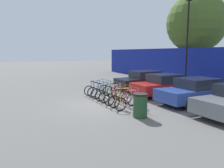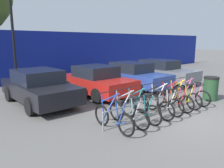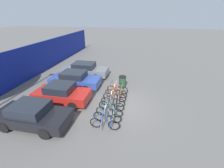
# 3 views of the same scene
# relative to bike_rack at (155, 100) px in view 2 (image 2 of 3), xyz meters

# --- Properties ---
(ground_plane) EXTENTS (120.00, 120.00, 0.00)m
(ground_plane) POSITION_rel_bike_rack_xyz_m (0.48, -0.68, -0.50)
(ground_plane) COLOR #605E5B
(hoarding_wall) EXTENTS (36.00, 0.16, 3.16)m
(hoarding_wall) POSITION_rel_bike_rack_xyz_m (0.48, 8.82, 1.08)
(hoarding_wall) COLOR navy
(hoarding_wall) RESTS_ON ground
(bike_rack) EXTENTS (4.73, 0.04, 0.57)m
(bike_rack) POSITION_rel_bike_rack_xyz_m (0.00, 0.00, 0.00)
(bike_rack) COLOR gray
(bike_rack) RESTS_ON ground
(bicycle_blue) EXTENTS (0.68, 1.71, 1.05)m
(bicycle_blue) POSITION_rel_bike_rack_xyz_m (-2.09, -0.15, -0.12)
(bicycle_blue) COLOR black
(bicycle_blue) RESTS_ON ground
(bicycle_silver) EXTENTS (0.68, 1.71, 1.05)m
(bicycle_silver) POSITION_rel_bike_rack_xyz_m (-1.49, -0.15, -0.12)
(bicycle_silver) COLOR black
(bicycle_silver) RESTS_ON ground
(bicycle_teal) EXTENTS (0.68, 1.71, 1.05)m
(bicycle_teal) POSITION_rel_bike_rack_xyz_m (-0.94, -0.15, -0.12)
(bicycle_teal) COLOR black
(bicycle_teal) RESTS_ON ground
(bicycle_black) EXTENTS (0.68, 1.71, 1.05)m
(bicycle_black) POSITION_rel_bike_rack_xyz_m (-0.28, -0.15, -0.12)
(bicycle_black) COLOR black
(bicycle_black) RESTS_ON ground
(bicycle_white) EXTENTS (0.68, 1.71, 1.05)m
(bicycle_white) POSITION_rel_bike_rack_xyz_m (0.24, -0.15, -0.12)
(bicycle_white) COLOR black
(bicycle_white) RESTS_ON ground
(bicycle_red) EXTENTS (0.68, 1.71, 1.05)m
(bicycle_red) POSITION_rel_bike_rack_xyz_m (0.89, -0.15, -0.12)
(bicycle_red) COLOR black
(bicycle_red) RESTS_ON ground
(bicycle_yellow) EXTENTS (0.68, 1.71, 1.05)m
(bicycle_yellow) POSITION_rel_bike_rack_xyz_m (1.43, -0.15, -0.12)
(bicycle_yellow) COLOR black
(bicycle_yellow) RESTS_ON ground
(bicycle_pink) EXTENTS (0.68, 1.71, 1.05)m
(bicycle_pink) POSITION_rel_bike_rack_xyz_m (2.09, -0.15, -0.12)
(bicycle_pink) COLOR black
(bicycle_pink) RESTS_ON ground
(car_black) EXTENTS (1.91, 4.23, 1.40)m
(car_black) POSITION_rel_bike_rack_xyz_m (-2.57, 3.95, 0.19)
(car_black) COLOR black
(car_black) RESTS_ON ground
(car_red) EXTENTS (1.91, 3.94, 1.40)m
(car_red) POSITION_rel_bike_rack_xyz_m (0.08, 3.56, 0.19)
(car_red) COLOR red
(car_red) RESTS_ON ground
(car_blue) EXTENTS (1.91, 4.30, 1.40)m
(car_blue) POSITION_rel_bike_rack_xyz_m (2.61, 3.68, 0.19)
(car_blue) COLOR #2D479E
(car_blue) RESTS_ON ground
(car_grey) EXTENTS (1.91, 4.60, 1.40)m
(car_grey) POSITION_rel_bike_rack_xyz_m (5.15, 3.72, 0.19)
(car_grey) COLOR slate
(car_grey) RESTS_ON ground
(lamp_post) EXTENTS (0.24, 0.44, 6.97)m
(lamp_post) POSITION_rel_bike_rack_xyz_m (-2.24, 7.83, 3.35)
(lamp_post) COLOR black
(lamp_post) RESTS_ON ground
(trash_bin) EXTENTS (0.63, 0.63, 1.03)m
(trash_bin) POSITION_rel_bike_rack_xyz_m (3.31, -0.39, 0.02)
(trash_bin) COLOR #234728
(trash_bin) RESTS_ON ground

